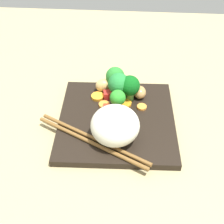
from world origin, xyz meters
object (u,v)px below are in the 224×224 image
square_plate (117,120)px  carrot_slice_0 (104,105)px  broccoli_floret_2 (115,77)px  rice_mound (113,125)px  chopstick_pair (92,140)px

square_plate → carrot_slice_0: (-3.57, -2.96, 1.04)cm
broccoli_floret_2 → rice_mound: bearing=2.0°
broccoli_floret_2 → chopstick_pair: (16.72, -3.32, -2.99)cm
broccoli_floret_2 → carrot_slice_0: 7.21cm
carrot_slice_0 → broccoli_floret_2: bearing=162.3°
square_plate → chopstick_pair: (6.93, -4.29, 1.13)cm
square_plate → carrot_slice_0: 4.75cm
carrot_slice_0 → chopstick_pair: (10.50, -1.33, 0.09)cm
square_plate → rice_mound: bearing=-4.1°
carrot_slice_0 → rice_mound: bearing=15.1°
square_plate → carrot_slice_0: bearing=-140.4°
carrot_slice_0 → chopstick_pair: chopstick_pair is taller
rice_mound → chopstick_pair: 5.15cm
rice_mound → broccoli_floret_2: rice_mound is taller
rice_mound → broccoli_floret_2: bearing=-178.0°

